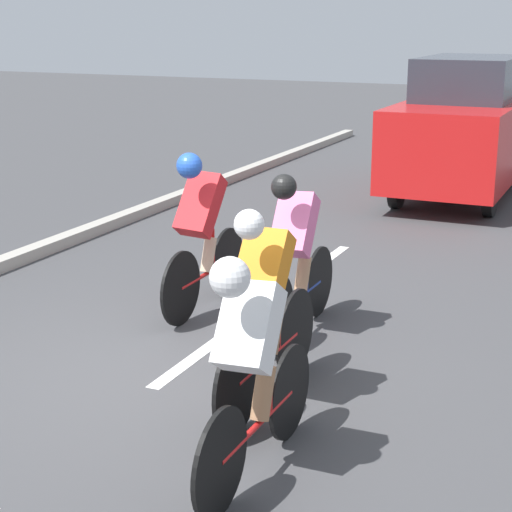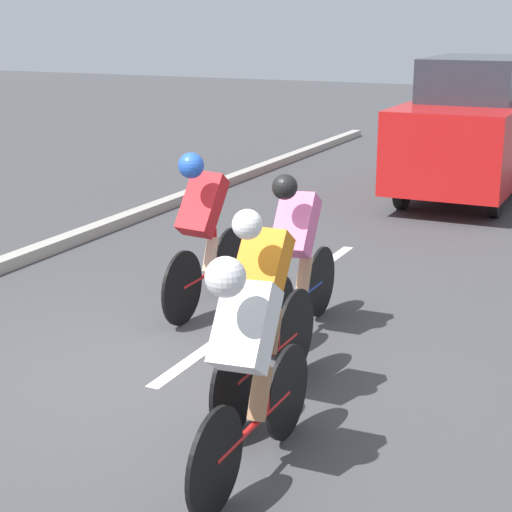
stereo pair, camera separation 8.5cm
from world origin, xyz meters
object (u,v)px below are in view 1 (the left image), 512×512
(cyclist_orange, at_px, (265,305))
(cyclist_white, at_px, (250,359))
(support_car, at_px, (465,128))
(cyclist_red, at_px, (201,228))
(cyclist_pink, at_px, (296,251))

(cyclist_orange, distance_m, cyclist_white, 1.02)
(cyclist_orange, distance_m, support_car, 8.32)
(cyclist_red, xyz_separation_m, cyclist_pink, (-1.05, 0.22, -0.05))
(cyclist_orange, distance_m, cyclist_pink, 1.48)
(cyclist_pink, bearing_deg, cyclist_red, -11.74)
(cyclist_red, relative_size, cyclist_pink, 0.99)
(cyclist_white, bearing_deg, cyclist_orange, -70.85)
(cyclist_red, bearing_deg, support_car, -99.77)
(cyclist_pink, height_order, support_car, support_car)
(cyclist_orange, height_order, cyclist_red, cyclist_red)
(support_car, bearing_deg, cyclist_red, 80.23)
(cyclist_red, distance_m, cyclist_pink, 1.08)
(cyclist_orange, xyz_separation_m, cyclist_red, (1.39, -1.66, 0.05))
(cyclist_red, bearing_deg, cyclist_pink, 168.26)
(cyclist_orange, xyz_separation_m, cyclist_pink, (0.34, -1.44, 0.00))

